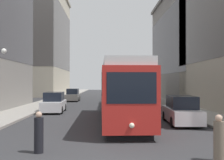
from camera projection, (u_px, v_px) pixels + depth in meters
sidewalk_left at (60, 98)px, 47.10m from camera, size 3.26×120.00×0.15m
sidewalk_right at (151, 98)px, 47.54m from camera, size 3.26×120.00×0.15m
streetcar at (120, 91)px, 19.29m from camera, size 2.80×14.33×3.89m
transit_bus at (139, 88)px, 37.75m from camera, size 2.97×11.25×3.45m
parked_car_left_near at (54, 103)px, 25.32m from camera, size 2.03×4.82×1.82m
parked_car_left_mid at (73, 95)px, 40.43m from camera, size 1.90×4.34×1.82m
parked_car_right_far at (181, 111)px, 18.14m from camera, size 2.11×5.08×1.82m
pedestrian_crossing_near at (39, 134)px, 10.57m from camera, size 0.35×0.35×1.58m
pedestrian_crossing_far at (219, 140)px, 9.43m from camera, size 0.36×0.36×1.59m
building_left_midblock at (37, 41)px, 61.70m from camera, size 11.99×24.28×23.12m
building_right_corner at (213, 46)px, 43.99m from camera, size 15.78×23.03×16.66m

